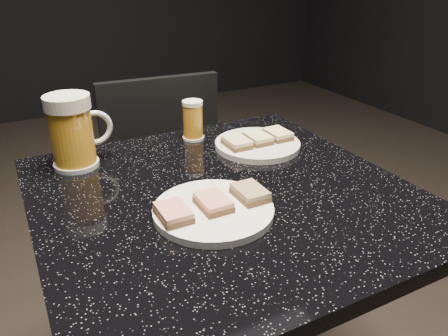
% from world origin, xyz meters
% --- Properties ---
extents(plate_large, '(0.21, 0.21, 0.01)m').
position_xyz_m(plate_large, '(-0.06, -0.07, 0.76)').
color(plate_large, white).
rests_on(plate_large, table).
extents(plate_small, '(0.20, 0.20, 0.01)m').
position_xyz_m(plate_small, '(0.17, 0.16, 0.76)').
color(plate_small, white).
rests_on(plate_small, table).
extents(table, '(0.70, 0.70, 0.75)m').
position_xyz_m(table, '(0.00, 0.00, 0.51)').
color(table, black).
rests_on(table, floor).
extents(beer_mug, '(0.14, 0.10, 0.16)m').
position_xyz_m(beer_mug, '(-0.23, 0.25, 0.83)').
color(beer_mug, silver).
rests_on(beer_mug, table).
extents(beer_tumbler, '(0.05, 0.05, 0.10)m').
position_xyz_m(beer_tumbler, '(0.06, 0.28, 0.80)').
color(beer_tumbler, white).
rests_on(beer_tumbler, table).
extents(chair, '(0.39, 0.39, 0.85)m').
position_xyz_m(chair, '(0.05, 0.42, 0.50)').
color(chair, black).
rests_on(chair, floor).
extents(canapes_on_plate_large, '(0.20, 0.07, 0.02)m').
position_xyz_m(canapes_on_plate_large, '(-0.06, -0.07, 0.77)').
color(canapes_on_plate_large, '#4C3521').
rests_on(canapes_on_plate_large, plate_large).
extents(canapes_on_plate_small, '(0.16, 0.07, 0.02)m').
position_xyz_m(canapes_on_plate_small, '(0.17, 0.16, 0.77)').
color(canapes_on_plate_small, '#4C3521').
rests_on(canapes_on_plate_small, plate_small).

